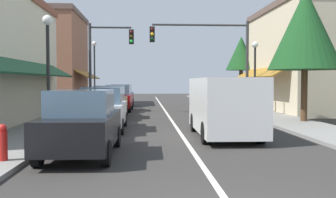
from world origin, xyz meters
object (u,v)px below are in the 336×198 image
object	(u,v)px
parked_car_far_left	(119,98)
street_lamp_right_mid	(255,65)
traffic_signal_mast_arm	(213,50)
street_lamp_left_near	(48,54)
traffic_signal_left_corner	(104,54)
parked_car_distant_left	(122,95)
tree_right_near	(305,30)
fire_hydrant	(3,142)
parked_car_third_left	(110,102)
parked_car_nearest_left	(82,123)
tree_right_far	(241,54)
van_in_lane	(224,105)
street_lamp_left_far	(94,63)
parked_car_second_left	(103,109)

from	to	relation	value
parked_car_far_left	street_lamp_right_mid	world-z (taller)	street_lamp_right_mid
traffic_signal_mast_arm	street_lamp_left_near	xyz separation A→B (m)	(-7.51, -8.78, -0.92)
parked_car_far_left	traffic_signal_left_corner	distance (m)	3.36
parked_car_distant_left	tree_right_near	xyz separation A→B (m)	(9.40, -13.27, 3.55)
street_lamp_right_mid	fire_hydrant	world-z (taller)	street_lamp_right_mid
parked_car_third_left	fire_hydrant	world-z (taller)	parked_car_third_left
parked_car_nearest_left	parked_car_distant_left	xyz separation A→B (m)	(-0.20, 20.65, 0.00)
parked_car_distant_left	street_lamp_right_mid	xyz separation A→B (m)	(8.08, -9.61, 2.03)
parked_car_third_left	street_lamp_left_near	world-z (taller)	street_lamp_left_near
street_lamp_left_near	tree_right_near	world-z (taller)	tree_right_near
parked_car_distant_left	tree_right_far	xyz separation A→B (m)	(9.63, -0.39, 3.35)
parked_car_third_left	parked_car_far_left	distance (m)	5.05
van_in_lane	street_lamp_left_far	bearing A→B (deg)	113.45
traffic_signal_left_corner	fire_hydrant	bearing A→B (deg)	-93.12
parked_car_distant_left	street_lamp_left_far	distance (m)	3.53
parked_car_distant_left	tree_right_far	distance (m)	10.20
parked_car_nearest_left	tree_right_far	world-z (taller)	tree_right_far
street_lamp_right_mid	traffic_signal_mast_arm	bearing A→B (deg)	146.39
parked_car_far_left	traffic_signal_mast_arm	size ratio (longest dim) A/B	0.69
street_lamp_right_mid	parked_car_third_left	bearing A→B (deg)	-176.78
street_lamp_left_far	tree_right_near	bearing A→B (deg)	-45.95
parked_car_nearest_left	van_in_lane	xyz separation A→B (m)	(4.50, 3.29, 0.27)
parked_car_third_left	parked_car_second_left	bearing A→B (deg)	-87.58
parked_car_third_left	street_lamp_left_near	xyz separation A→B (m)	(-1.56, -6.89, 2.10)
parked_car_distant_left	van_in_lane	bearing A→B (deg)	-74.19
fire_hydrant	parked_car_far_left	bearing A→B (deg)	84.57
street_lamp_right_mid	street_lamp_left_far	size ratio (longest dim) A/B	0.84
parked_car_nearest_left	parked_car_second_left	world-z (taller)	same
traffic_signal_mast_arm	street_lamp_right_mid	xyz separation A→B (m)	(2.16, -1.43, -0.99)
parked_car_far_left	street_lamp_left_far	size ratio (longest dim) A/B	0.82
parked_car_third_left	tree_right_far	size ratio (longest dim) A/B	0.73
tree_right_far	parked_car_nearest_left	bearing A→B (deg)	-114.95
parked_car_distant_left	parked_car_far_left	bearing A→B (deg)	-88.12
street_lamp_right_mid	tree_right_near	world-z (taller)	tree_right_near
traffic_signal_left_corner	fire_hydrant	distance (m)	15.39
traffic_signal_left_corner	fire_hydrant	xyz separation A→B (m)	(-0.82, -15.04, -3.14)
parked_car_nearest_left	tree_right_near	xyz separation A→B (m)	(9.19, 7.37, 3.55)
parked_car_nearest_left	van_in_lane	world-z (taller)	van_in_lane
parked_car_far_left	parked_car_distant_left	size ratio (longest dim) A/B	1.00
street_lamp_left_far	traffic_signal_left_corner	bearing A→B (deg)	-75.84
traffic_signal_mast_arm	tree_right_near	world-z (taller)	tree_right_near
parked_car_second_left	street_lamp_right_mid	distance (m)	9.96
parked_car_third_left	van_in_lane	world-z (taller)	van_in_lane
parked_car_far_left	tree_right_far	size ratio (longest dim) A/B	0.73
street_lamp_left_near	tree_right_far	xyz separation A→B (m)	(11.21, 16.57, 1.25)
street_lamp_left_near	fire_hydrant	bearing A→B (deg)	-88.72
traffic_signal_left_corner	street_lamp_left_near	bearing A→B (deg)	-95.15
parked_car_second_left	tree_right_far	xyz separation A→B (m)	(9.45, 14.93, 3.35)
street_lamp_left_near	parked_car_nearest_left	bearing A→B (deg)	-64.10
tree_right_near	parked_car_far_left	bearing A→B (deg)	138.39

